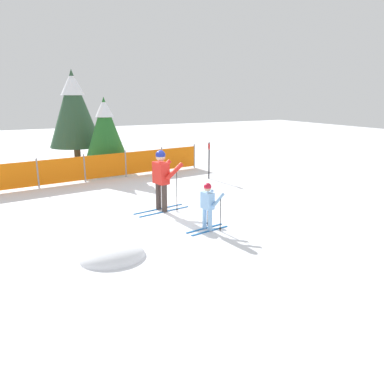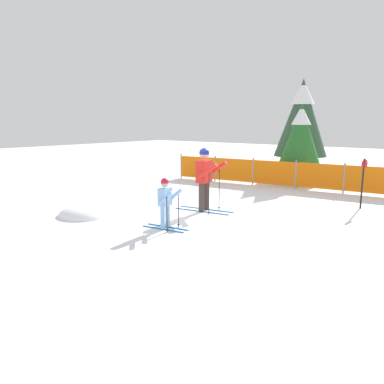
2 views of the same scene
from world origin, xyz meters
name	(u,v)px [view 1 (image 1 of 2)]	position (x,y,z in m)	size (l,w,h in m)	color
ground_plane	(158,213)	(0.00, 0.00, 0.00)	(60.00, 60.00, 0.00)	white
skier_adult	(162,175)	(0.20, 0.17, 1.06)	(1.70, 0.82, 1.76)	#1966B2
skier_child	(208,203)	(0.57, -1.83, 0.70)	(1.15, 0.56, 1.20)	#1966B2
safety_fence	(106,166)	(-0.14, 5.03, 0.54)	(8.52, 1.08, 1.08)	gray
conifer_far	(74,107)	(-0.55, 8.45, 2.70)	(2.35, 2.35, 4.37)	#4C3823
conifer_near	(105,126)	(0.29, 6.40, 1.97)	(1.71, 1.71, 3.18)	#4C3823
trail_marker	(209,156)	(3.54, 3.24, 0.89)	(0.10, 0.27, 1.45)	black
snow_mound	(113,257)	(-1.99, -2.34, 0.00)	(1.38, 1.17, 0.55)	white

